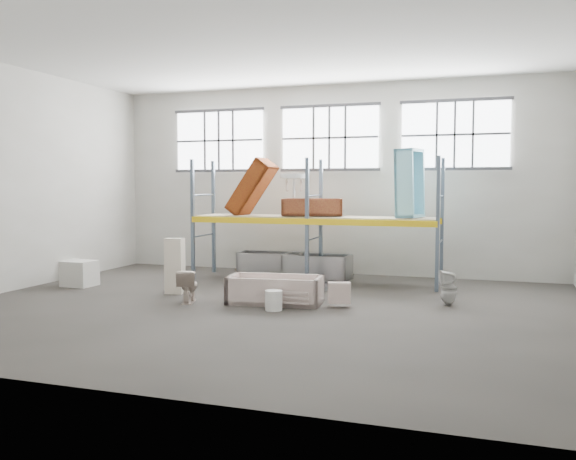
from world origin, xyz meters
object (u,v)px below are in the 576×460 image
at_px(blue_tub_upright, 410,183).
at_px(bucket, 274,300).
at_px(steel_tub_left, 271,264).
at_px(toilet_white, 449,288).
at_px(rust_tub_flat, 312,207).
at_px(bathtub_beige, 275,290).
at_px(carton_near, 80,273).
at_px(steel_tub_right, 317,267).
at_px(cistern_tall, 175,266).
at_px(toilet_beige, 188,286).

xyz_separation_m(blue_tub_upright, bucket, (-2.03, -3.68, -2.21)).
relative_size(blue_tub_upright, bucket, 4.18).
bearing_deg(steel_tub_left, toilet_white, -28.97).
bearing_deg(blue_tub_upright, rust_tub_flat, -179.48).
bearing_deg(bathtub_beige, carton_near, 167.42).
distance_m(steel_tub_right, blue_tub_upright, 3.14).
xyz_separation_m(bathtub_beige, bucket, (0.21, -0.65, -0.08)).
relative_size(cistern_tall, rust_tub_flat, 0.82).
bearing_deg(bucket, bathtub_beige, 107.70).
distance_m(toilet_beige, blue_tub_upright, 5.65).
bearing_deg(bucket, blue_tub_upright, 61.11).
xyz_separation_m(steel_tub_right, blue_tub_upright, (2.32, -0.32, 2.09)).
xyz_separation_m(steel_tub_left, bucket, (1.57, -4.12, -0.12)).
distance_m(steel_tub_right, bucket, 4.01).
bearing_deg(bathtub_beige, blue_tub_upright, 46.76).
bearing_deg(steel_tub_right, carton_near, -150.43).
height_order(toilet_white, bucket, toilet_white).
relative_size(steel_tub_right, rust_tub_flat, 1.14).
height_order(toilet_beige, blue_tub_upright, blue_tub_upright).
height_order(rust_tub_flat, blue_tub_upright, blue_tub_upright).
distance_m(cistern_tall, bucket, 2.86).
bearing_deg(bathtub_beige, rust_tub_flat, 85.33).
relative_size(toilet_beige, steel_tub_left, 0.40).
bearing_deg(steel_tub_right, toilet_beige, -112.75).
distance_m(cistern_tall, steel_tub_left, 3.32).
xyz_separation_m(toilet_white, bucket, (-3.10, -1.54, -0.15)).
bearing_deg(bathtub_beige, bucket, -79.03).
bearing_deg(bathtub_beige, toilet_beige, -170.86).
relative_size(toilet_beige, cistern_tall, 0.55).
bearing_deg(bucket, cistern_tall, 159.46).
bearing_deg(carton_near, bathtub_beige, -5.85).
xyz_separation_m(steel_tub_right, rust_tub_flat, (-0.03, -0.34, 1.51)).
bearing_deg(carton_near, toilet_white, 2.50).
relative_size(bathtub_beige, blue_tub_upright, 1.17).
relative_size(cistern_tall, steel_tub_left, 0.72).
height_order(bathtub_beige, carton_near, carton_near).
height_order(bathtub_beige, toilet_white, toilet_white).
relative_size(steel_tub_left, steel_tub_right, 1.00).
height_order(steel_tub_right, blue_tub_upright, blue_tub_upright).
bearing_deg(cistern_tall, steel_tub_left, 64.50).
xyz_separation_m(toilet_white, rust_tub_flat, (-3.41, 2.12, 1.48)).
bearing_deg(toilet_white, blue_tub_upright, -169.40).
height_order(bathtub_beige, steel_tub_right, steel_tub_right).
bearing_deg(rust_tub_flat, bathtub_beige, -87.93).
xyz_separation_m(steel_tub_right, carton_near, (-4.97, -2.82, -0.01)).
bearing_deg(blue_tub_upright, toilet_beige, -138.23).
bearing_deg(cistern_tall, bathtub_beige, -14.34).
bearing_deg(toilet_beige, bucket, 158.20).
bearing_deg(rust_tub_flat, cistern_tall, -131.21).
distance_m(steel_tub_right, carton_near, 5.72).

